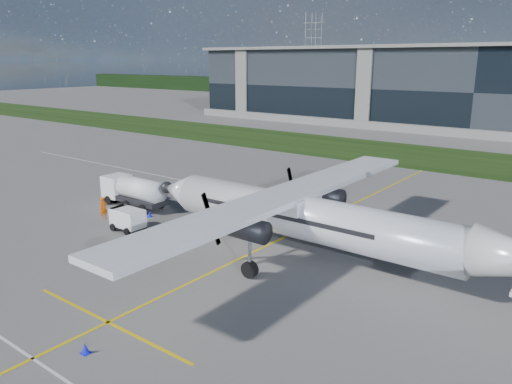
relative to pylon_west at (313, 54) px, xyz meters
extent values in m
plane|color=slate|center=(80.00, -110.00, -15.00)|extent=(400.00, 400.00, 0.00)
cube|color=black|center=(80.00, -102.00, -14.98)|extent=(400.00, 18.00, 0.04)
cube|color=black|center=(80.00, -70.00, -7.50)|extent=(120.00, 20.00, 15.00)
cube|color=yellow|center=(83.00, -140.00, -14.99)|extent=(0.20, 70.00, 0.01)
imported|color=#F25907|center=(68.49, -145.66, -13.94)|extent=(0.71, 0.93, 2.12)
cone|color=#0D12E9|center=(74.75, -144.08, -14.75)|extent=(0.36, 0.36, 0.50)
cone|color=#0D12E9|center=(74.24, -141.28, -14.75)|extent=(0.36, 0.36, 0.50)
cone|color=#0D12E9|center=(71.10, -143.00, -14.75)|extent=(0.36, 0.36, 0.50)
cone|color=#0D12E9|center=(84.51, -158.32, -14.75)|extent=(0.36, 0.36, 0.50)
camera|label=1|loc=(102.74, -169.41, -2.17)|focal=35.00mm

